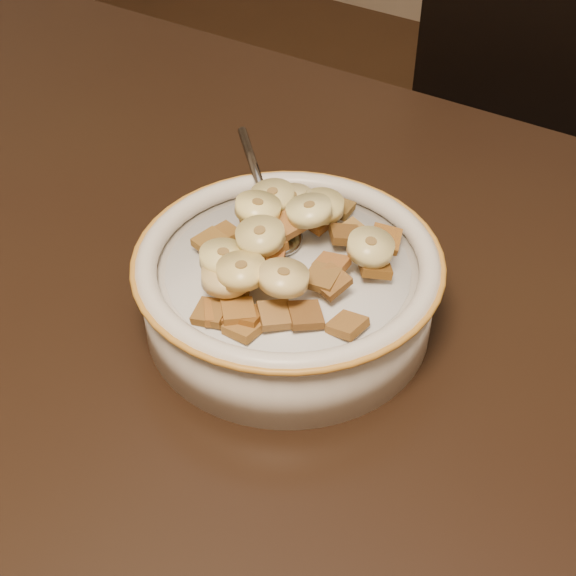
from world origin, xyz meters
The scene contains 46 objects.
table centered at (0.00, 0.00, 0.73)m, with size 1.40×0.90×0.04m, color black.
chair centered at (-0.06, 0.64, 0.52)m, with size 0.46×0.46×1.04m, color black.
cereal_bowl centered at (-0.05, 0.09, 0.77)m, with size 0.20×0.20×0.05m, color silver.
milk centered at (-0.05, 0.09, 0.80)m, with size 0.17×0.17×0.00m, color silver.
spoon centered at (-0.07, 0.11, 0.80)m, with size 0.04×0.05×0.01m, color gray.
cereal_square_0 centered at (-0.07, 0.06, 0.81)m, with size 0.02×0.02×0.01m, color #944E1E.
cereal_square_1 centered at (-0.01, 0.08, 0.81)m, with size 0.02×0.02×0.01m, color brown.
cereal_square_2 centered at (0.01, 0.11, 0.81)m, with size 0.02×0.02×0.01m, color brown.
cereal_square_3 centered at (-0.01, 0.05, 0.81)m, with size 0.02×0.02×0.01m, color brown.
cereal_square_4 centered at (-0.10, 0.09, 0.81)m, with size 0.02×0.02×0.01m, color brown.
cereal_square_5 centered at (-0.03, 0.13, 0.81)m, with size 0.02×0.02×0.01m, color brown.
cereal_square_6 centered at (-0.06, 0.11, 0.82)m, with size 0.02×0.02×0.01m, color #9D6028.
cereal_square_7 centered at (0.00, 0.15, 0.81)m, with size 0.02×0.02×0.01m, color brown.
cereal_square_8 centered at (-0.08, 0.10, 0.81)m, with size 0.02×0.02×0.01m, color #965822.
cereal_square_9 centered at (-0.10, 0.07, 0.81)m, with size 0.02×0.02×0.01m, color brown.
cereal_square_10 centered at (-0.04, 0.02, 0.80)m, with size 0.02×0.02×0.01m, color olive.
cereal_square_11 centered at (-0.06, 0.02, 0.80)m, with size 0.02×0.02×0.01m, color brown.
cereal_square_12 centered at (-0.06, 0.02, 0.80)m, with size 0.02×0.02×0.01m, color brown.
cereal_square_13 centered at (-0.04, 0.03, 0.81)m, with size 0.02×0.02×0.01m, color brown.
cereal_square_14 centered at (-0.01, 0.08, 0.81)m, with size 0.02×0.02×0.01m, color brown.
cereal_square_15 centered at (-0.03, 0.14, 0.81)m, with size 0.02×0.02×0.01m, color olive.
cereal_square_16 centered at (-0.05, 0.14, 0.81)m, with size 0.02×0.02×0.01m, color brown.
cereal_square_17 centered at (-0.04, 0.03, 0.81)m, with size 0.02×0.02×0.01m, color brown.
cereal_square_18 centered at (-0.08, 0.15, 0.80)m, with size 0.02×0.02×0.01m, color brown.
cereal_square_19 centered at (-0.02, 0.09, 0.81)m, with size 0.02×0.02×0.01m, color #965522.
cereal_square_20 centered at (-0.02, 0.04, 0.81)m, with size 0.02×0.02×0.01m, color brown.
cereal_square_21 centered at (-0.09, 0.14, 0.81)m, with size 0.02×0.02×0.01m, color brown.
cereal_square_22 centered at (-0.05, 0.07, 0.82)m, with size 0.02×0.02×0.01m, color #9B5928.
cereal_square_23 centered at (-0.06, 0.08, 0.82)m, with size 0.02×0.02×0.01m, color #643210.
cereal_square_24 centered at (-0.06, 0.10, 0.82)m, with size 0.02×0.02×0.01m, color brown.
cereal_square_25 centered at (-0.10, 0.12, 0.81)m, with size 0.02×0.02×0.01m, color brown.
cereal_square_26 centered at (-0.05, 0.16, 0.81)m, with size 0.02×0.02×0.01m, color brown.
cereal_square_27 centered at (-0.06, 0.05, 0.81)m, with size 0.02×0.02×0.01m, color #91551F.
cereal_square_28 centered at (0.02, 0.06, 0.80)m, with size 0.02×0.02×0.01m, color brown.
banana_slice_0 centered at (-0.06, 0.04, 0.82)m, with size 0.03×0.03×0.01m, color tan.
banana_slice_1 centered at (0.00, 0.12, 0.82)m, with size 0.03×0.03×0.01m, color #CCC178.
banana_slice_2 centered at (-0.08, 0.10, 0.83)m, with size 0.03×0.03×0.01m, color #FCEE7F.
banana_slice_3 centered at (-0.06, 0.08, 0.83)m, with size 0.03×0.03×0.01m, color #E6CE77.
banana_slice_4 centered at (-0.07, 0.05, 0.82)m, with size 0.03×0.03×0.01m, color #E6DB7C.
banana_slice_5 centered at (-0.03, 0.05, 0.83)m, with size 0.03×0.03×0.01m, color #E5C475.
banana_slice_6 centered at (-0.05, 0.14, 0.82)m, with size 0.03×0.03×0.01m, color #FDE192.
banana_slice_7 centered at (-0.06, 0.07, 0.83)m, with size 0.03×0.03×0.01m, color #F5DC8C.
banana_slice_8 centered at (-0.05, 0.04, 0.83)m, with size 0.03×0.03×0.01m, color #E5C172.
banana_slice_9 centered at (-0.07, 0.13, 0.82)m, with size 0.03×0.03×0.01m, color #E3D088.
banana_slice_10 centered at (-0.05, 0.12, 0.83)m, with size 0.03×0.03×0.01m, color #FFEA93.
banana_slice_11 centered at (-0.08, 0.12, 0.83)m, with size 0.03×0.03×0.01m, color #DAD185.
Camera 1 is at (0.18, -0.26, 1.14)m, focal length 50.00 mm.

